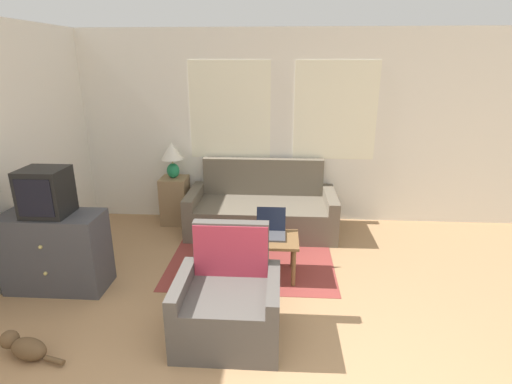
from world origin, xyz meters
The scene contains 14 objects.
wall_back centered at (0.00, 3.96, 1.31)m, with size 6.66×0.06×2.60m.
rug centered at (-0.40, 2.86, 0.00)m, with size 1.86×1.95×0.01m.
couch centered at (-0.33, 3.51, 0.26)m, with size 1.94×0.89×0.91m.
armchair centered at (-0.50, 1.31, 0.28)m, with size 0.84×0.70×0.92m.
tv_dresser centered at (-2.30, 1.93, 0.40)m, with size 0.97×0.46×0.79m.
television centered at (-2.30, 1.93, 1.02)m, with size 0.41×0.37×0.45m.
side_table centered at (-1.56, 3.68, 0.33)m, with size 0.36×0.36×0.66m.
table_lamp centered at (-1.56, 3.68, 0.97)m, with size 0.30×0.30×0.49m.
coffee_table centered at (-0.40, 2.29, 0.39)m, with size 1.03×0.48×0.44m.
laptop centered at (-0.18, 2.37, 0.50)m, with size 0.31×0.32×0.27m.
cup_navy centered at (-0.82, 2.20, 0.47)m, with size 0.09×0.09×0.07m.
snack_bowl centered at (-0.52, 2.37, 0.47)m, with size 0.19×0.19×0.06m.
tv_remote centered at (-0.64, 2.20, 0.45)m, with size 0.07×0.16×0.02m.
cat_black centered at (-2.04, 0.93, 0.09)m, with size 0.57×0.24×0.20m.
Camera 1 is at (-0.09, -1.50, 2.21)m, focal length 28.00 mm.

